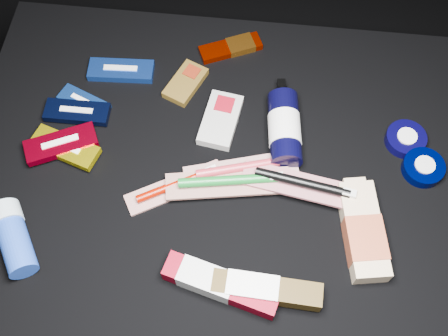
# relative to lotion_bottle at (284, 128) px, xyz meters

# --- Properties ---
(ground) EXTENTS (3.00, 3.00, 0.00)m
(ground) POSITION_rel_lotion_bottle_xyz_m (-0.12, -0.10, -0.43)
(ground) COLOR black
(ground) RESTS_ON ground
(cloth_table) EXTENTS (0.98, 0.78, 0.40)m
(cloth_table) POSITION_rel_lotion_bottle_xyz_m (-0.12, -0.10, -0.23)
(cloth_table) COLOR black
(cloth_table) RESTS_ON ground
(luna_bar_0) EXTENTS (0.14, 0.06, 0.02)m
(luna_bar_0) POSITION_rel_lotion_bottle_xyz_m (-0.34, 0.12, -0.02)
(luna_bar_0) COLOR #173D9E
(luna_bar_0) RESTS_ON cloth_table
(luna_bar_1) EXTENTS (0.11, 0.08, 0.01)m
(luna_bar_1) POSITION_rel_lotion_bottle_xyz_m (-0.40, 0.03, -0.02)
(luna_bar_1) COLOR #1949AC
(luna_bar_1) RESTS_ON cloth_table
(luna_bar_2) EXTENTS (0.13, 0.05, 0.02)m
(luna_bar_2) POSITION_rel_lotion_bottle_xyz_m (-0.41, 0.00, -0.02)
(luna_bar_2) COLOR black
(luna_bar_2) RESTS_ON cloth_table
(luna_bar_3) EXTENTS (0.14, 0.09, 0.02)m
(luna_bar_3) POSITION_rel_lotion_bottle_xyz_m (-0.41, -0.08, -0.01)
(luna_bar_3) COLOR #CCB709
(luna_bar_3) RESTS_ON cloth_table
(luna_bar_4) EXTENTS (0.14, 0.10, 0.02)m
(luna_bar_4) POSITION_rel_lotion_bottle_xyz_m (-0.42, -0.07, -0.01)
(luna_bar_4) COLOR maroon
(luna_bar_4) RESTS_ON cloth_table
(clif_bar_0) EXTENTS (0.09, 0.11, 0.02)m
(clif_bar_0) POSITION_rel_lotion_bottle_xyz_m (-0.20, 0.10, -0.02)
(clif_bar_0) COLOR #553F14
(clif_bar_0) RESTS_ON cloth_table
(clif_bar_1) EXTENTS (0.08, 0.13, 0.02)m
(clif_bar_1) POSITION_rel_lotion_bottle_xyz_m (-0.12, 0.02, -0.02)
(clif_bar_1) COLOR #ADADA6
(clif_bar_1) RESTS_ON cloth_table
(power_bar) EXTENTS (0.14, 0.09, 0.02)m
(power_bar) POSITION_rel_lotion_bottle_xyz_m (-0.12, 0.20, -0.02)
(power_bar) COLOR #760F00
(power_bar) RESTS_ON cloth_table
(lotion_bottle) EXTENTS (0.08, 0.19, 0.06)m
(lotion_bottle) POSITION_rel_lotion_bottle_xyz_m (0.00, 0.00, 0.00)
(lotion_bottle) COLOR black
(lotion_bottle) RESTS_ON cloth_table
(cream_tin_upper) EXTENTS (0.08, 0.08, 0.02)m
(cream_tin_upper) POSITION_rel_lotion_bottle_xyz_m (0.24, 0.01, -0.02)
(cream_tin_upper) COLOR black
(cream_tin_upper) RESTS_ON cloth_table
(cream_tin_lower) EXTENTS (0.08, 0.08, 0.02)m
(cream_tin_lower) POSITION_rel_lotion_bottle_xyz_m (0.27, -0.05, -0.02)
(cream_tin_lower) COLOR black
(cream_tin_lower) RESTS_ON cloth_table
(bodywash_bottle) EXTENTS (0.09, 0.19, 0.04)m
(bodywash_bottle) POSITION_rel_lotion_bottle_xyz_m (0.15, -0.19, -0.01)
(bodywash_bottle) COLOR beige
(bodywash_bottle) RESTS_ON cloth_table
(deodorant_stick) EXTENTS (0.11, 0.14, 0.06)m
(deodorant_stick) POSITION_rel_lotion_bottle_xyz_m (-0.46, -0.27, -0.00)
(deodorant_stick) COLOR #1E40A4
(deodorant_stick) RESTS_ON cloth_table
(toothbrush_pack_0) EXTENTS (0.19, 0.13, 0.02)m
(toothbrush_pack_0) POSITION_rel_lotion_bottle_xyz_m (-0.19, -0.13, -0.02)
(toothbrush_pack_0) COLOR beige
(toothbrush_pack_0) RESTS_ON cloth_table
(toothbrush_pack_1) EXTENTS (0.22, 0.11, 0.02)m
(toothbrush_pack_1) POSITION_rel_lotion_bottle_xyz_m (-0.07, -0.09, -0.01)
(toothbrush_pack_1) COLOR beige
(toothbrush_pack_1) RESTS_ON cloth_table
(toothbrush_pack_2) EXTENTS (0.23, 0.09, 0.03)m
(toothbrush_pack_2) POSITION_rel_lotion_bottle_xyz_m (-0.09, -0.12, -0.01)
(toothbrush_pack_2) COLOR #B1ABA4
(toothbrush_pack_2) RESTS_ON cloth_table
(toothbrush_pack_3) EXTENTS (0.22, 0.08, 0.02)m
(toothbrush_pack_3) POSITION_rel_lotion_bottle_xyz_m (0.04, -0.12, -0.00)
(toothbrush_pack_3) COLOR #A6A09B
(toothbrush_pack_3) RESTS_ON cloth_table
(toothpaste_carton_red) EXTENTS (0.20, 0.09, 0.04)m
(toothpaste_carton_red) POSITION_rel_lotion_bottle_xyz_m (-0.10, -0.31, -0.01)
(toothpaste_carton_red) COLOR maroon
(toothpaste_carton_red) RESTS_ON cloth_table
(toothpaste_carton_green) EXTENTS (0.19, 0.05, 0.04)m
(toothpaste_carton_green) POSITION_rel_lotion_bottle_xyz_m (-0.02, -0.31, -0.01)
(toothpaste_carton_green) COLOR #3A2A0C
(toothpaste_carton_green) RESTS_ON cloth_table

